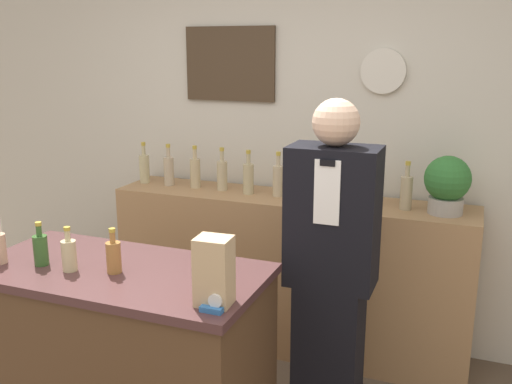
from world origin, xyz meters
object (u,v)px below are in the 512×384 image
at_px(shopkeeper, 331,272).
at_px(tape_dispenser, 214,306).
at_px(paper_bag, 214,271).
at_px(potted_plant, 447,183).

relative_size(shopkeeper, tape_dispenser, 18.88).
bearing_deg(shopkeeper, paper_bag, -111.77).
height_order(shopkeeper, tape_dispenser, shopkeeper).
bearing_deg(shopkeeper, potted_plant, 55.11).
relative_size(paper_bag, tape_dispenser, 3.05).
bearing_deg(potted_plant, paper_bag, -118.58).
height_order(potted_plant, paper_bag, potted_plant).
distance_m(potted_plant, paper_bag, 1.61).
bearing_deg(paper_bag, tape_dispenser, -67.22).
xyz_separation_m(potted_plant, paper_bag, (-0.77, -1.41, -0.10)).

